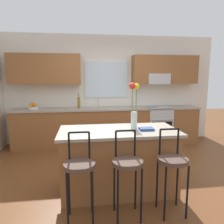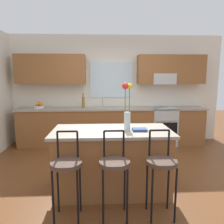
{
  "view_description": "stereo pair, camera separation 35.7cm",
  "coord_description": "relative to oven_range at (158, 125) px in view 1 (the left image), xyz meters",
  "views": [
    {
      "loc": [
        -0.61,
        -3.46,
        1.66
      ],
      "look_at": [
        -0.06,
        0.55,
        1.0
      ],
      "focal_mm": 34.26,
      "sensor_mm": 36.0,
      "label": 1
    },
    {
      "loc": [
        -0.25,
        -3.49,
        1.66
      ],
      "look_at": [
        -0.06,
        0.55,
        1.0
      ],
      "focal_mm": 34.26,
      "sensor_mm": 36.0,
      "label": 2
    }
  ],
  "objects": [
    {
      "name": "bar_stool_near",
      "position": [
        -1.94,
        -2.83,
        0.18
      ],
      "size": [
        0.36,
        0.36,
        1.04
      ],
      "color": "black",
      "rests_on": "ground"
    },
    {
      "name": "bottle_olive_oil",
      "position": [
        -1.98,
        0.02,
        0.61
      ],
      "size": [
        0.06,
        0.06,
        0.35
      ],
      "color": "olive",
      "rests_on": "counter_run"
    },
    {
      "name": "flower_vase",
      "position": [
        -1.18,
        -2.24,
        0.78
      ],
      "size": [
        0.15,
        0.1,
        0.67
      ],
      "color": "silver",
      "rests_on": "kitchen_island"
    },
    {
      "name": "ground_plane",
      "position": [
        -1.28,
        -1.68,
        -0.46
      ],
      "size": [
        14.0,
        14.0,
        0.0
      ],
      "primitive_type": "plane",
      "color": "brown"
    },
    {
      "name": "sink_faucet",
      "position": [
        -1.5,
        0.17,
        0.6
      ],
      "size": [
        0.02,
        0.13,
        0.23
      ],
      "color": "#B7BABC",
      "rests_on": "counter_run"
    },
    {
      "name": "bar_stool_far",
      "position": [
        -0.84,
        -2.83,
        0.18
      ],
      "size": [
        0.36,
        0.36,
        1.04
      ],
      "color": "black",
      "rests_on": "ground"
    },
    {
      "name": "bar_stool_middle",
      "position": [
        -1.39,
        -2.83,
        0.18
      ],
      "size": [
        0.36,
        0.36,
        1.04
      ],
      "color": "black",
      "rests_on": "ground"
    },
    {
      "name": "fruit_bowl_oranges",
      "position": [
        -3.05,
        0.03,
        0.52
      ],
      "size": [
        0.24,
        0.24,
        0.16
      ],
      "color": "silver",
      "rests_on": "counter_run"
    },
    {
      "name": "back_wall_assembly",
      "position": [
        -1.25,
        0.31,
        1.05
      ],
      "size": [
        5.6,
        0.5,
        2.7
      ],
      "color": "silver",
      "rests_on": "ground"
    },
    {
      "name": "kitchen_island",
      "position": [
        -1.39,
        -2.21,
        0.0
      ],
      "size": [
        1.68,
        0.81,
        0.92
      ],
      "color": "brown",
      "rests_on": "ground"
    },
    {
      "name": "counter_run",
      "position": [
        -1.28,
        0.02,
        0.01
      ],
      "size": [
        4.56,
        0.64,
        0.92
      ],
      "color": "brown",
      "rests_on": "ground"
    },
    {
      "name": "oven_range",
      "position": [
        0.0,
        0.0,
        0.0
      ],
      "size": [
        0.6,
        0.64,
        0.92
      ],
      "color": "#B7BABC",
      "rests_on": "ground"
    },
    {
      "name": "cookbook",
      "position": [
        -1.01,
        -2.29,
        0.48
      ],
      "size": [
        0.2,
        0.15,
        0.03
      ],
      "primitive_type": "cube",
      "color": "navy",
      "rests_on": "kitchen_island"
    }
  ]
}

